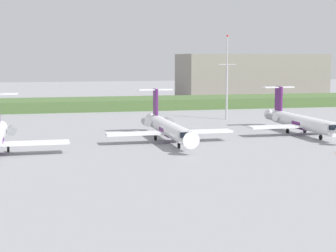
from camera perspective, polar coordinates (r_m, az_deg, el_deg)
ground_plane at (r=119.43m, az=-2.55°, el=-0.13°), size 500.00×500.00×0.00m
grass_berm at (r=164.61m, az=-5.60°, el=2.35°), size 320.00×20.00×3.07m
regional_jet_second at (r=98.44m, az=-0.03°, el=-0.16°), size 22.81×31.00×9.00m
regional_jet_third at (r=111.24m, az=13.71°, el=0.47°), size 22.81×31.00×9.00m
antenna_mast at (r=134.86m, az=6.18°, el=4.35°), size 4.40×0.50×20.75m
distant_hangar at (r=209.28m, az=8.66°, el=5.16°), size 53.50×23.46×16.71m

